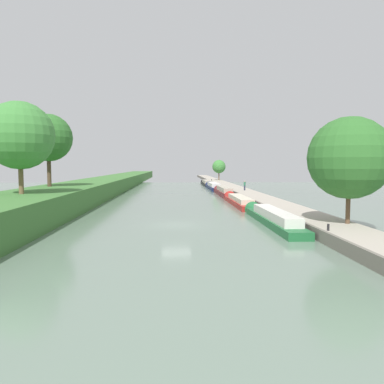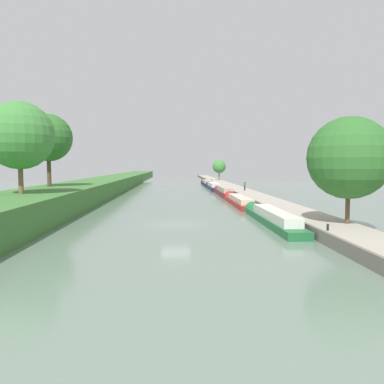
% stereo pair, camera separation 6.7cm
% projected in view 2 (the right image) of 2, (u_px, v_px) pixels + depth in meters
% --- Properties ---
extents(ground_plane, '(160.00, 160.00, 0.00)m').
position_uv_depth(ground_plane, '(176.00, 225.00, 32.47)').
color(ground_plane, slate).
extents(left_grassy_bank, '(8.06, 260.00, 2.53)m').
position_uv_depth(left_grassy_bank, '(13.00, 211.00, 31.77)').
color(left_grassy_bank, '#3D7033').
rests_on(left_grassy_bank, ground_plane).
extents(right_towpath, '(3.76, 260.00, 0.80)m').
position_uv_depth(right_towpath, '(309.00, 219.00, 32.96)').
color(right_towpath, '#A89E8E').
rests_on(right_towpath, ground_plane).
extents(stone_quay, '(0.25, 260.00, 0.85)m').
position_uv_depth(stone_quay, '(286.00, 219.00, 32.87)').
color(stone_quay, '#6B665B').
rests_on(stone_quay, ground_plane).
extents(narrowboat_green, '(1.81, 16.05, 1.89)m').
position_uv_depth(narrowboat_green, '(271.00, 217.00, 33.23)').
color(narrowboat_green, '#1E6033').
rests_on(narrowboat_green, ground_plane).
extents(narrowboat_red, '(1.94, 15.86, 1.85)m').
position_uv_depth(narrowboat_red, '(238.00, 201.00, 49.33)').
color(narrowboat_red, maroon).
rests_on(narrowboat_red, ground_plane).
extents(narrowboat_maroon, '(1.82, 15.62, 2.00)m').
position_uv_depth(narrowboat_maroon, '(223.00, 191.00, 64.63)').
color(narrowboat_maroon, maroon).
rests_on(narrowboat_maroon, ground_plane).
extents(narrowboat_navy, '(2.08, 16.30, 2.08)m').
position_uv_depth(narrowboat_navy, '(213.00, 186.00, 80.95)').
color(narrowboat_navy, '#141E42').
rests_on(narrowboat_navy, ground_plane).
extents(narrowboat_black, '(2.16, 15.12, 2.05)m').
position_uv_depth(narrowboat_black, '(207.00, 183.00, 97.87)').
color(narrowboat_black, black).
rests_on(narrowboat_black, ground_plane).
extents(tree_rightbank_near, '(6.10, 6.10, 7.94)m').
position_uv_depth(tree_rightbank_near, '(349.00, 158.00, 27.65)').
color(tree_rightbank_near, brown).
rests_on(tree_rightbank_near, right_towpath).
extents(tree_rightbank_midnear, '(3.86, 3.86, 5.84)m').
position_uv_depth(tree_rightbank_midnear, '(219.00, 167.00, 108.88)').
color(tree_rightbank_midnear, brown).
rests_on(tree_rightbank_midnear, right_towpath).
extents(tree_leftbank_downstream, '(5.79, 5.79, 8.87)m').
position_uv_depth(tree_leftbank_downstream, '(48.00, 138.00, 45.77)').
color(tree_leftbank_downstream, '#4C3828').
rests_on(tree_leftbank_downstream, left_grassy_bank).
extents(tree_leftbank_upstream, '(6.16, 6.16, 8.40)m').
position_uv_depth(tree_leftbank_upstream, '(19.00, 136.00, 33.92)').
color(tree_leftbank_upstream, brown).
rests_on(tree_leftbank_upstream, left_grassy_bank).
extents(person_walking, '(0.34, 0.34, 1.66)m').
position_uv_depth(person_walking, '(245.00, 185.00, 64.82)').
color(person_walking, '#282D42').
rests_on(person_walking, right_towpath).
extents(mooring_bollard_near, '(0.16, 0.16, 0.45)m').
position_uv_depth(mooring_bollard_near, '(328.00, 227.00, 24.98)').
color(mooring_bollard_near, black).
rests_on(mooring_bollard_near, right_towpath).
extents(mooring_bollard_far, '(0.16, 0.16, 0.45)m').
position_uv_depth(mooring_bollard_far, '(212.00, 180.00, 104.53)').
color(mooring_bollard_far, black).
rests_on(mooring_bollard_far, right_towpath).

